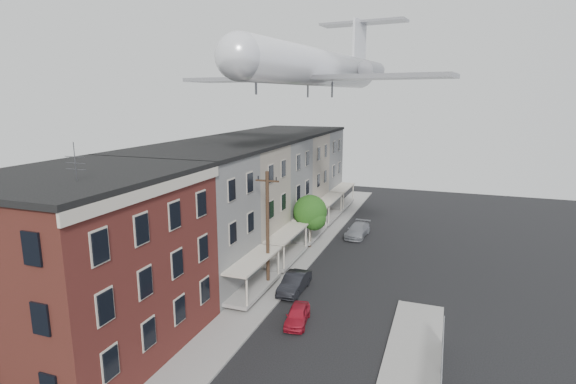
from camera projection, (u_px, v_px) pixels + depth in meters
name	position (u px, v px, depth m)	size (l,w,h in m)	color
sidewalk_left	(295.00, 261.00, 39.48)	(3.00, 62.00, 0.12)	gray
curb_left	(311.00, 263.00, 38.99)	(0.15, 62.00, 0.14)	gray
corner_building	(86.00, 263.00, 24.95)	(10.31, 12.30, 12.15)	#341910
row_house_a	(182.00, 220.00, 33.68)	(11.98, 7.00, 10.30)	slate
row_house_b	(225.00, 201.00, 40.12)	(11.98, 7.00, 10.30)	gray
row_house_c	(257.00, 186.00, 46.56)	(11.98, 7.00, 10.30)	slate
row_house_d	(281.00, 175.00, 52.99)	(11.98, 7.00, 10.30)	gray
row_house_e	(300.00, 167.00, 59.43)	(11.98, 7.00, 10.30)	slate
utility_pole	(268.00, 229.00, 33.03)	(1.80, 0.26, 9.00)	black
street_tree	(311.00, 213.00, 42.31)	(3.22, 3.20, 5.20)	black
car_near	(297.00, 315.00, 28.64)	(1.33, 3.30, 1.13)	#A91527
car_mid	(294.00, 283.00, 33.34)	(1.46, 4.17, 1.38)	black
car_far	(358.00, 230.00, 46.52)	(1.88, 4.63, 1.34)	gray
airplane	(318.00, 67.00, 37.83)	(23.04, 26.31, 7.57)	silver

